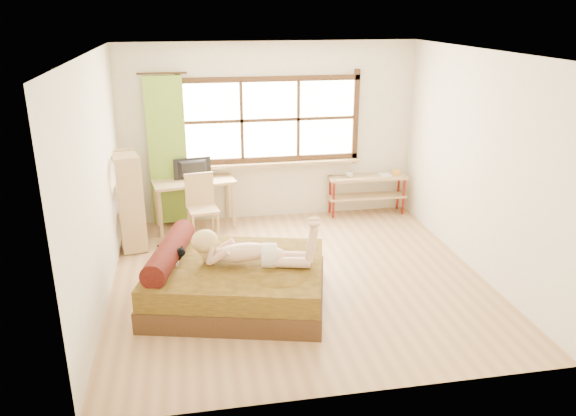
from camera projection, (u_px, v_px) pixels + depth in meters
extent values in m
plane|color=#9E754C|center=(298.00, 278.00, 6.94)|extent=(4.50, 4.50, 0.00)
plane|color=white|center=(300.00, 52.00, 6.03)|extent=(4.50, 4.50, 0.00)
plane|color=silver|center=(270.00, 133.00, 8.57)|extent=(4.50, 0.00, 4.50)
plane|color=silver|center=(355.00, 252.00, 4.40)|extent=(4.50, 0.00, 4.50)
plane|color=silver|center=(97.00, 183.00, 6.11)|extent=(0.00, 4.50, 4.50)
plane|color=silver|center=(479.00, 164.00, 6.86)|extent=(0.00, 4.50, 4.50)
cube|color=#FFEDBF|center=(270.00, 120.00, 8.50)|extent=(2.60, 0.01, 1.30)
cube|color=tan|center=(271.00, 164.00, 8.66)|extent=(2.80, 0.16, 0.04)
cube|color=#508825|center=(168.00, 152.00, 8.27)|extent=(0.55, 0.10, 2.20)
cube|color=#331B0F|center=(238.00, 292.00, 6.35)|extent=(2.24, 1.96, 0.24)
cube|color=#32240B|center=(237.00, 273.00, 6.27)|extent=(2.20, 1.93, 0.24)
cylinder|color=#330908|center=(169.00, 252.00, 6.24)|extent=(0.58, 1.34, 0.27)
cube|color=tan|center=(194.00, 182.00, 8.30)|extent=(1.26, 0.73, 0.04)
cube|color=tan|center=(161.00, 214.00, 8.06)|extent=(0.06, 0.06, 0.71)
cube|color=tan|center=(234.00, 205.00, 8.41)|extent=(0.06, 0.06, 0.71)
cube|color=tan|center=(157.00, 204.00, 8.45)|extent=(0.06, 0.06, 0.71)
cube|color=tan|center=(227.00, 197.00, 8.79)|extent=(0.06, 0.06, 0.71)
imported|color=black|center=(193.00, 169.00, 8.29)|extent=(0.56, 0.16, 0.32)
cube|color=tan|center=(203.00, 210.00, 8.00)|extent=(0.48, 0.48, 0.04)
cube|color=tan|center=(199.00, 189.00, 8.08)|extent=(0.42, 0.11, 0.47)
cube|color=tan|center=(194.00, 230.00, 7.86)|extent=(0.05, 0.05, 0.41)
cube|color=tan|center=(218.00, 227.00, 7.98)|extent=(0.05, 0.05, 0.41)
cube|color=tan|center=(189.00, 222.00, 8.18)|extent=(0.05, 0.05, 0.41)
cube|color=tan|center=(213.00, 219.00, 8.29)|extent=(0.05, 0.05, 0.41)
cube|color=tan|center=(368.00, 178.00, 8.91)|extent=(1.26, 0.34, 0.04)
cube|color=tan|center=(367.00, 196.00, 9.02)|extent=(1.26, 0.34, 0.03)
cylinder|color=maroon|center=(334.00, 199.00, 8.81)|extent=(0.04, 0.04, 0.63)
cylinder|color=maroon|center=(403.00, 196.00, 8.98)|extent=(0.04, 0.04, 0.63)
cylinder|color=maroon|center=(330.00, 194.00, 9.04)|extent=(0.04, 0.04, 0.63)
cylinder|color=maroon|center=(398.00, 191.00, 9.21)|extent=(0.04, 0.04, 0.63)
cube|color=gold|center=(396.00, 172.00, 8.96)|extent=(0.11, 0.11, 0.08)
imported|color=gray|center=(349.00, 174.00, 8.84)|extent=(0.12, 0.12, 0.09)
imported|color=gray|center=(380.00, 175.00, 8.94)|extent=(0.18, 0.25, 0.02)
cube|color=tan|center=(133.00, 243.00, 7.83)|extent=(0.43, 0.60, 0.03)
cube|color=tan|center=(131.00, 215.00, 7.69)|extent=(0.43, 0.60, 0.03)
cube|color=tan|center=(128.00, 187.00, 7.56)|extent=(0.43, 0.60, 0.03)
cube|color=tan|center=(125.00, 157.00, 7.42)|extent=(0.43, 0.60, 0.03)
cube|color=tan|center=(132.00, 207.00, 7.39)|extent=(0.33, 0.10, 1.32)
cube|color=tan|center=(127.00, 195.00, 7.86)|extent=(0.33, 0.10, 1.32)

